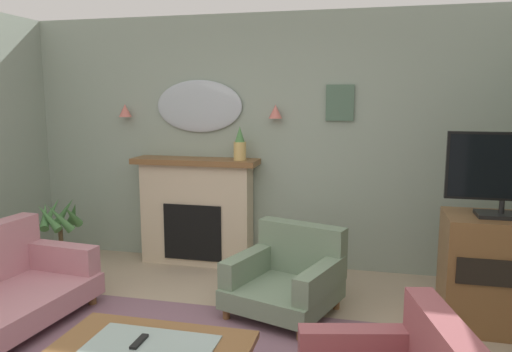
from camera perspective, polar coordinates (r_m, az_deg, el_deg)
wall_back at (r=5.29m, az=1.14°, el=3.98°), size 6.28×0.10×2.67m
fireplace at (r=5.40m, az=-6.90°, el=-4.19°), size 1.36×0.36×1.16m
mantel_vase_left at (r=5.10m, az=-1.88°, el=3.55°), size 0.13×0.13×0.35m
wall_mirror at (r=5.39m, az=-6.61°, el=8.02°), size 0.96×0.06×0.56m
wall_sconce_left at (r=5.69m, az=-14.91°, el=7.33°), size 0.14×0.14×0.14m
wall_sconce_right at (r=5.11m, az=2.27°, el=7.46°), size 0.14×0.14×0.14m
framed_picture at (r=5.09m, az=9.69°, el=8.35°), size 0.28×0.03×0.36m
tv_remote at (r=2.98m, az=-13.37°, el=-18.19°), size 0.04×0.16×0.02m
armchair_near_fireplace at (r=4.27m, az=3.76°, el=-11.46°), size 1.02×1.03×0.71m
tv_cabinet at (r=4.35m, az=26.00°, el=-9.99°), size 0.80×0.57×0.90m
tv_flatscreen at (r=4.15m, az=26.82°, el=0.38°), size 0.84×0.24×0.65m
potted_plant_small_fern at (r=5.59m, az=-21.70°, el=-6.08°), size 0.49×0.49×0.76m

